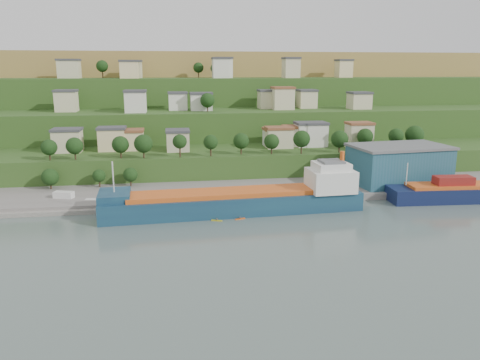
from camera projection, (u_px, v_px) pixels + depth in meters
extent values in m
plane|color=#4D5E59|center=(267.00, 221.00, 123.59)|extent=(500.00, 500.00, 0.00)
cube|color=slate|center=(309.00, 192.00, 153.44)|extent=(220.00, 26.00, 4.00)
cube|color=slate|center=(67.00, 207.00, 136.72)|extent=(40.00, 18.00, 2.40)
cube|color=#284719|center=(237.00, 175.00, 177.45)|extent=(260.00, 32.00, 20.00)
cube|color=#284719|center=(227.00, 160.00, 206.31)|extent=(280.00, 32.00, 44.00)
cube|color=#284719|center=(220.00, 149.00, 235.16)|extent=(300.00, 32.00, 70.00)
cube|color=olive|center=(207.00, 130.00, 306.34)|extent=(360.00, 120.00, 96.00)
cube|color=beige|center=(68.00, 141.00, 168.63)|extent=(9.67, 8.32, 7.58)
cube|color=#3F3F44|center=(67.00, 130.00, 167.65)|extent=(10.27, 8.92, 0.90)
cube|color=beige|center=(112.00, 140.00, 171.20)|extent=(9.56, 7.39, 7.81)
cube|color=#3F3F44|center=(111.00, 128.00, 170.19)|extent=(10.16, 7.99, 0.90)
cube|color=beige|center=(132.00, 141.00, 173.17)|extent=(8.47, 8.22, 6.71)
cube|color=brown|center=(131.00, 130.00, 172.29)|extent=(9.07, 8.82, 0.90)
cube|color=beige|center=(178.00, 141.00, 170.97)|extent=(8.11, 8.88, 6.90)
cube|color=#3F3F44|center=(178.00, 131.00, 170.07)|extent=(8.71, 9.48, 0.90)
cube|color=silver|center=(276.00, 138.00, 181.12)|extent=(8.80, 8.15, 6.23)
cube|color=brown|center=(276.00, 129.00, 180.29)|extent=(9.40, 8.75, 0.90)
cube|color=beige|center=(279.00, 138.00, 177.41)|extent=(9.68, 7.30, 7.09)
cube|color=brown|center=(279.00, 128.00, 176.48)|extent=(10.28, 7.90, 0.90)
cube|color=silver|center=(294.00, 137.00, 181.70)|extent=(7.86, 7.66, 7.03)
cube|color=brown|center=(294.00, 127.00, 180.78)|extent=(8.46, 8.26, 0.90)
cube|color=silver|center=(307.00, 135.00, 180.98)|extent=(8.86, 8.17, 8.47)
cube|color=#3F3F44|center=(308.00, 123.00, 179.90)|extent=(9.46, 8.77, 0.90)
cube|color=silver|center=(315.00, 135.00, 181.13)|extent=(8.25, 8.19, 8.47)
cube|color=#3F3F44|center=(315.00, 123.00, 180.05)|extent=(8.85, 8.79, 0.90)
cube|color=beige|center=(359.00, 136.00, 177.26)|extent=(9.01, 7.08, 8.86)
cube|color=brown|center=(360.00, 123.00, 176.13)|extent=(9.61, 7.68, 0.90)
cube|color=beige|center=(66.00, 102.00, 193.32)|extent=(8.31, 8.23, 8.07)
cube|color=#3F3F44|center=(66.00, 91.00, 192.28)|extent=(8.91, 8.83, 0.90)
cube|color=silver|center=(135.00, 102.00, 196.50)|extent=(7.48, 7.74, 7.07)
cube|color=brown|center=(135.00, 93.00, 195.58)|extent=(8.08, 8.34, 0.90)
cube|color=silver|center=(136.00, 102.00, 189.57)|extent=(8.33, 8.68, 8.09)
cube|color=#3F3F44|center=(135.00, 91.00, 188.53)|extent=(8.93, 9.28, 0.90)
cube|color=silver|center=(178.00, 102.00, 200.50)|extent=(7.83, 7.09, 6.88)
cube|color=#3F3F44|center=(178.00, 93.00, 199.60)|extent=(8.43, 7.69, 0.90)
cube|color=silver|center=(201.00, 102.00, 198.46)|extent=(9.05, 7.33, 6.75)
cube|color=#3F3F44|center=(201.00, 93.00, 197.57)|extent=(9.65, 7.93, 0.90)
cube|color=beige|center=(267.00, 100.00, 208.03)|extent=(7.15, 8.24, 7.46)
cube|color=#3F3F44|center=(267.00, 91.00, 207.06)|extent=(7.75, 8.84, 0.90)
cube|color=beige|center=(283.00, 99.00, 203.21)|extent=(8.85, 7.93, 8.92)
cube|color=brown|center=(283.00, 88.00, 202.07)|extent=(9.45, 8.53, 0.90)
cube|color=beige|center=(307.00, 100.00, 210.93)|extent=(7.73, 8.64, 7.43)
cube|color=#3F3F44|center=(307.00, 90.00, 209.97)|extent=(8.33, 9.24, 0.90)
cube|color=beige|center=(359.00, 101.00, 206.49)|extent=(8.70, 8.46, 6.58)
cube|color=#3F3F44|center=(360.00, 93.00, 205.62)|extent=(9.30, 9.06, 0.90)
cube|color=beige|center=(69.00, 70.00, 217.73)|extent=(9.77, 7.28, 7.92)
cube|color=#3F3F44|center=(68.00, 60.00, 216.71)|extent=(10.37, 7.88, 0.90)
cube|color=beige|center=(129.00, 70.00, 215.19)|extent=(8.23, 7.58, 7.37)
cube|color=#3F3F44|center=(129.00, 61.00, 214.23)|extent=(8.83, 8.18, 0.90)
cube|color=beige|center=(134.00, 70.00, 223.76)|extent=(7.09, 7.74, 7.52)
cube|color=#3F3F44|center=(134.00, 61.00, 222.79)|extent=(7.69, 8.34, 0.90)
cube|color=silver|center=(221.00, 69.00, 223.07)|extent=(7.76, 7.57, 8.79)
cube|color=#3F3F44|center=(221.00, 58.00, 221.95)|extent=(8.36, 8.17, 0.90)
cube|color=silver|center=(224.00, 68.00, 224.85)|extent=(7.81, 8.38, 8.90)
cube|color=#3F3F44|center=(224.00, 58.00, 223.71)|extent=(8.41, 8.98, 0.90)
cube|color=beige|center=(291.00, 69.00, 225.86)|extent=(7.24, 8.44, 8.88)
cube|color=#3F3F44|center=(291.00, 58.00, 224.73)|extent=(7.84, 9.04, 0.90)
cube|color=beige|center=(344.00, 69.00, 238.17)|extent=(7.11, 7.86, 8.16)
cube|color=#3F3F44|center=(344.00, 60.00, 237.13)|extent=(7.71, 8.46, 0.90)
cylinder|color=#382619|center=(50.00, 156.00, 153.35)|extent=(0.50, 0.50, 2.82)
sphere|color=black|center=(49.00, 147.00, 152.69)|extent=(5.21, 5.21, 5.21)
cylinder|color=#382619|center=(75.00, 155.00, 154.42)|extent=(0.50, 0.50, 3.04)
sphere|color=black|center=(74.00, 146.00, 153.71)|extent=(5.60, 5.60, 5.60)
cylinder|color=#382619|center=(121.00, 154.00, 156.85)|extent=(0.50, 0.50, 3.07)
sphere|color=black|center=(120.00, 144.00, 156.14)|extent=(5.69, 5.69, 5.69)
cylinder|color=#382619|center=(144.00, 153.00, 157.03)|extent=(0.50, 0.50, 3.19)
sphere|color=black|center=(143.00, 144.00, 156.27)|extent=(6.22, 6.22, 6.22)
cylinder|color=#382619|center=(180.00, 151.00, 158.49)|extent=(0.50, 0.50, 4.05)
sphere|color=black|center=(180.00, 141.00, 157.72)|extent=(4.84, 4.84, 4.84)
cylinder|color=#382619|center=(211.00, 151.00, 160.16)|extent=(0.50, 0.50, 3.55)
sphere|color=black|center=(211.00, 142.00, 159.43)|extent=(4.97, 4.97, 4.97)
cylinder|color=#382619|center=(241.00, 150.00, 163.89)|extent=(0.50, 0.50, 3.23)
sphere|color=black|center=(241.00, 141.00, 163.16)|extent=(5.52, 5.52, 5.52)
cylinder|color=#382619|center=(272.00, 150.00, 164.81)|extent=(0.50, 0.50, 2.93)
sphere|color=black|center=(272.00, 141.00, 164.13)|extent=(5.37, 5.37, 5.37)
cylinder|color=#382619|center=(301.00, 149.00, 164.97)|extent=(0.50, 0.50, 3.65)
sphere|color=black|center=(302.00, 139.00, 164.16)|extent=(6.00, 6.00, 6.00)
cylinder|color=#382619|center=(339.00, 148.00, 167.50)|extent=(0.50, 0.50, 3.17)
sphere|color=black|center=(340.00, 139.00, 166.74)|extent=(6.17, 6.17, 6.17)
cylinder|color=#382619|center=(365.00, 146.00, 171.42)|extent=(0.50, 0.50, 3.65)
sphere|color=black|center=(365.00, 136.00, 170.63)|extent=(5.81, 5.81, 5.81)
cylinder|color=#382619|center=(395.00, 145.00, 172.68)|extent=(0.50, 0.50, 3.75)
sphere|color=black|center=(396.00, 136.00, 171.90)|extent=(5.50, 5.50, 5.50)
cylinder|color=#382619|center=(414.00, 145.00, 173.92)|extent=(0.50, 0.50, 3.60)
sphere|color=black|center=(415.00, 135.00, 173.06)|extent=(6.83, 6.83, 6.83)
cylinder|color=#382619|center=(208.00, 108.00, 193.31)|extent=(0.50, 0.50, 3.00)
sphere|color=black|center=(207.00, 100.00, 192.59)|extent=(5.96, 5.96, 5.96)
cylinder|color=#382619|center=(280.00, 106.00, 207.04)|extent=(0.50, 0.50, 2.75)
sphere|color=black|center=(280.00, 99.00, 206.35)|extent=(5.73, 5.73, 5.73)
cylinder|color=#382619|center=(215.00, 74.00, 231.01)|extent=(0.50, 0.50, 3.21)
sphere|color=black|center=(215.00, 68.00, 230.33)|extent=(4.83, 4.83, 4.83)
cylinder|color=#382619|center=(103.00, 74.00, 219.99)|extent=(0.50, 0.50, 4.03)
sphere|color=black|center=(102.00, 66.00, 219.17)|extent=(5.50, 5.50, 5.50)
cylinder|color=#382619|center=(199.00, 74.00, 232.42)|extent=(0.50, 0.50, 3.47)
sphere|color=black|center=(198.00, 68.00, 231.70)|extent=(5.10, 5.10, 5.10)
cube|color=#122A46|center=(233.00, 207.00, 130.67)|extent=(73.05, 14.78, 7.26)
cube|color=#CA541B|center=(226.00, 193.00, 129.38)|extent=(54.31, 11.84, 1.24)
cube|color=#122A46|center=(114.00, 196.00, 124.89)|extent=(8.82, 11.78, 2.07)
cube|color=silver|center=(331.00, 180.00, 133.20)|extent=(12.92, 10.94, 6.22)
cube|color=silver|center=(331.00, 166.00, 132.24)|extent=(9.71, 8.72, 2.07)
cube|color=#595B5E|center=(331.00, 161.00, 131.92)|extent=(6.51, 6.51, 0.62)
cylinder|color=#CA541B|center=(342.00, 157.00, 132.09)|extent=(1.30, 1.30, 3.11)
cylinder|color=silver|center=(113.00, 177.00, 123.69)|extent=(0.39, 0.39, 8.30)
cube|color=silver|center=(127.00, 203.00, 125.87)|extent=(15.05, 12.38, 0.26)
cube|color=#0C1939|center=(480.00, 196.00, 143.33)|extent=(57.52, 12.99, 6.28)
cube|color=#CA541B|center=(476.00, 185.00, 142.21)|extent=(42.23, 10.35, 0.95)
cylinder|color=silver|center=(407.00, 174.00, 137.91)|extent=(0.32, 0.32, 6.66)
cube|color=maroon|center=(453.00, 180.00, 140.71)|extent=(11.68, 5.44, 2.47)
cube|color=#1F4F5F|center=(398.00, 165.00, 155.27)|extent=(31.69, 20.99, 12.00)
cube|color=#595B5E|center=(400.00, 146.00, 153.79)|extent=(32.79, 22.09, 0.80)
cube|color=silver|center=(64.00, 196.00, 138.35)|extent=(6.25, 4.01, 2.71)
cube|color=silver|center=(93.00, 200.00, 137.09)|extent=(4.66, 2.50, 0.88)
cube|color=#D75313|center=(240.00, 219.00, 125.19)|extent=(2.91, 1.29, 0.22)
sphere|color=#3F3F44|center=(240.00, 218.00, 125.10)|extent=(0.50, 0.50, 0.50)
cube|color=gold|center=(217.00, 220.00, 123.80)|extent=(2.96, 1.58, 0.22)
sphere|color=#3F3F44|center=(217.00, 219.00, 123.71)|extent=(0.52, 0.52, 0.52)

